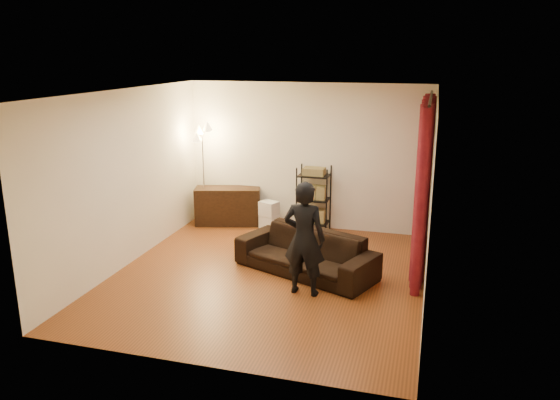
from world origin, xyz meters
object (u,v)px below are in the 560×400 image
(sofa, at_px, (306,253))
(storage_boxes, at_px, (269,215))
(person, at_px, (304,239))
(floor_lamp, at_px, (204,176))
(wire_shelf, at_px, (314,199))
(media_cabinet, at_px, (228,206))

(sofa, xyz_separation_m, storage_boxes, (-1.13, 1.83, -0.04))
(person, distance_m, floor_lamp, 3.57)
(sofa, distance_m, storage_boxes, 2.15)
(person, bearing_deg, floor_lamp, -40.77)
(person, height_order, storage_boxes, person)
(sofa, xyz_separation_m, wire_shelf, (-0.32, 1.97, 0.30))
(sofa, relative_size, media_cabinet, 1.74)
(storage_boxes, relative_size, floor_lamp, 0.28)
(media_cabinet, bearing_deg, wire_shelf, -14.33)
(sofa, distance_m, person, 0.88)
(storage_boxes, relative_size, wire_shelf, 0.45)
(media_cabinet, xyz_separation_m, storage_boxes, (0.87, -0.10, -0.09))
(sofa, height_order, storage_boxes, sofa)
(storage_boxes, bearing_deg, wire_shelf, 9.48)
(sofa, xyz_separation_m, person, (0.14, -0.72, 0.48))
(person, relative_size, floor_lamp, 0.83)
(wire_shelf, distance_m, floor_lamp, 2.13)
(wire_shelf, relative_size, floor_lamp, 0.64)
(wire_shelf, bearing_deg, floor_lamp, -152.45)
(floor_lamp, bearing_deg, person, -44.47)
(sofa, height_order, person, person)
(sofa, bearing_deg, floor_lamp, 166.02)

